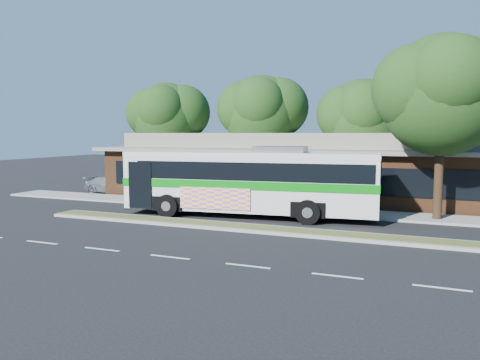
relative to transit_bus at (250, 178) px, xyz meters
The scene contains 12 objects.
ground 5.43m from the transit_bus, 49.38° to the right, with size 120.00×120.00×0.00m, color black.
median_strip 5.00m from the transit_bus, 44.48° to the right, with size 26.00×1.10×0.15m, color #3A4D20.
sidewalk 4.64m from the transit_bus, 38.49° to the left, with size 44.00×2.60×0.12m, color gray.
parking_lot 16.12m from the transit_bus, 157.20° to the left, with size 14.00×12.00×0.01m, color black.
plaza_building 9.75m from the transit_bus, 70.44° to the left, with size 33.20×11.20×4.45m.
tree_bg_a 16.46m from the transit_bus, 134.96° to the left, with size 6.47×5.80×8.63m.
tree_bg_b 13.40m from the transit_bus, 104.99° to the left, with size 6.69×6.00×9.00m.
tree_bg_c 12.74m from the transit_bus, 67.61° to the left, with size 6.24×5.60×8.26m.
tree_bg_d 17.56m from the transit_bus, 46.51° to the left, with size 6.91×6.20×9.37m.
transit_bus is the anchor object (origin of this frame).
sedan 13.86m from the transit_bus, 158.28° to the left, with size 1.77×4.34×1.26m, color #9DA1A4.
sidewalk_tree 10.92m from the transit_bus, 14.42° to the left, with size 6.70×6.01×9.31m.
Camera 1 is at (5.52, -19.30, 4.45)m, focal length 35.00 mm.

